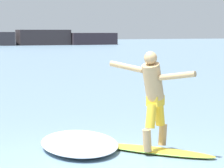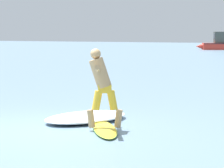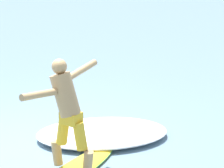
{
  "view_description": "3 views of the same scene",
  "coord_description": "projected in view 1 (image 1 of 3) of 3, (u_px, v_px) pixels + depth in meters",
  "views": [
    {
      "loc": [
        -2.77,
        -6.88,
        1.94
      ],
      "look_at": [
        0.66,
        1.37,
        1.03
      ],
      "focal_mm": 85.0,
      "sensor_mm": 36.0,
      "label": 1
    },
    {
      "loc": [
        6.78,
        -8.03,
        1.9
      ],
      "look_at": [
        0.46,
        1.65,
        0.81
      ],
      "focal_mm": 85.0,
      "sensor_mm": 36.0,
      "label": 2
    },
    {
      "loc": [
        7.38,
        -1.15,
        3.48
      ],
      "look_at": [
        0.53,
        1.26,
        1.07
      ],
      "focal_mm": 85.0,
      "sensor_mm": 36.0,
      "label": 3
    }
  ],
  "objects": [
    {
      "name": "surfer",
      "position": [
        153.0,
        93.0,
        8.28
      ],
      "size": [
        0.94,
        1.26,
        1.55
      ],
      "color": "tan",
      "rests_on": "surfboard"
    },
    {
      "name": "ground_plane",
      "position": [
        106.0,
        167.0,
        7.57
      ],
      "size": [
        200.0,
        200.0,
        0.0
      ],
      "primitive_type": "plane",
      "color": "#69879E"
    },
    {
      "name": "wave_foam_at_tail",
      "position": [
        79.0,
        143.0,
        8.74
      ],
      "size": [
        1.65,
        2.3,
        0.18
      ],
      "color": "white",
      "rests_on": "ground"
    },
    {
      "name": "surfboard",
      "position": [
        153.0,
        150.0,
        8.44
      ],
      "size": [
        1.63,
        1.91,
        0.21
      ],
      "color": "yellow",
      "rests_on": "ground"
    }
  ]
}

